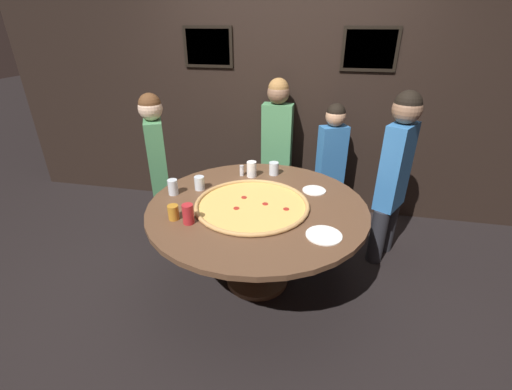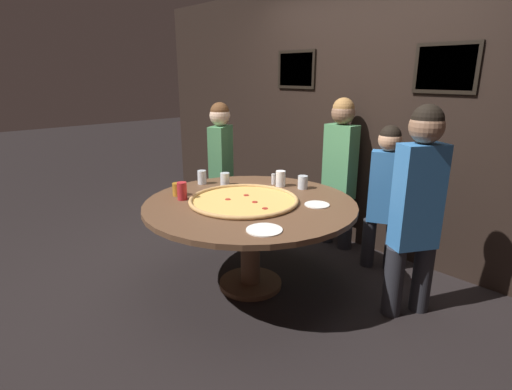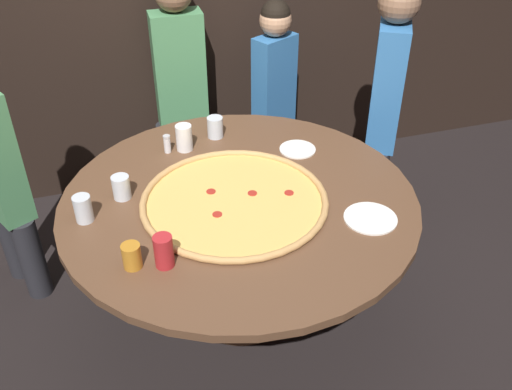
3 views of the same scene
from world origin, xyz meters
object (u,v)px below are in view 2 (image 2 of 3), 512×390
Objects in this scene: drink_cup_near_right at (177,189)px; drink_cup_front_edge at (225,179)px; diner_side_right at (221,161)px; dining_table at (250,216)px; white_plate_right_side at (317,205)px; giant_pizza at (244,200)px; diner_far_left at (385,190)px; drink_cup_far_right at (182,191)px; drink_cup_by_shaker at (281,179)px; diner_far_right at (340,165)px; drink_cup_beside_pizza at (202,177)px; diner_centre_back at (417,201)px; drink_cup_centre_back at (303,182)px; condiment_shaker at (273,179)px; white_plate_beside_cup at (264,230)px.

drink_cup_front_edge is at bearing 88.35° from drink_cup_near_right.
dining_table is at bearing -144.33° from diner_side_right.
drink_cup_near_right is 1.15m from white_plate_right_side.
diner_far_left is at bearing 62.94° from giant_pizza.
drink_cup_far_right reaches higher than drink_cup_by_shaker.
drink_cup_by_shaker is 0.09× the size of diner_far_right.
drink_cup_by_shaker is at bearing 40.94° from drink_cup_beside_pizza.
white_plate_right_side is 0.72m from diner_centre_back.
drink_cup_near_right is (-0.57, -0.92, -0.00)m from drink_cup_centre_back.
drink_cup_front_edge is 0.53m from drink_cup_far_right.
drink_cup_centre_back reaches higher than dining_table.
drink_cup_beside_pizza is at bearing 13.97° from diner_far_left.
dining_table is 0.57m from drink_cup_front_edge.
drink_cup_beside_pizza is 0.72m from drink_cup_by_shaker.
drink_cup_far_right is at bearing -139.38° from giant_pizza.
drink_cup_front_edge reaches higher than drink_cup_near_right.
drink_cup_near_right is 0.56× the size of white_plate_right_side.
drink_cup_beside_pizza is at bearing 114.16° from drink_cup_near_right.
diner_centre_back is at bearing 4.33° from drink_cup_by_shaker.
drink_cup_near_right is 0.07× the size of diner_centre_back.
drink_cup_front_edge is 0.98× the size of drink_cup_centre_back.
drink_cup_far_right is 1.63m from diner_far_right.
white_plate_beside_cup is at bearing -48.02° from condiment_shaker.
drink_cup_front_edge reaches higher than condiment_shaker.
diner_centre_back is at bearing 22.98° from white_plate_right_side.
giant_pizza is at bearing -141.19° from white_plate_right_side.
white_plate_beside_cup is at bearing -81.56° from white_plate_right_side.
white_plate_right_side is at bearing 34.56° from drink_cup_near_right.
drink_cup_centre_back is 1.19× the size of condiment_shaker.
drink_cup_far_right is 1.74m from diner_far_left.
dining_table is 0.58m from drink_cup_far_right.
condiment_shaker is at bearing 71.00° from drink_cup_near_right.
white_plate_beside_cup is at bearing -0.17° from drink_cup_near_right.
diner_centre_back reaches higher than drink_cup_by_shaker.
diner_far_left is at bearing 40.46° from drink_cup_beside_pizza.
diner_centre_back is at bearing 29.27° from dining_table.
giant_pizza is at bearing -30.68° from diner_centre_back.
white_plate_beside_cup is 0.16× the size of diner_centre_back.
drink_cup_beside_pizza reaches higher than white_plate_beside_cup.
giant_pizza is 0.53m from drink_cup_front_edge.
drink_cup_by_shaker is (-0.12, 0.54, 0.06)m from giant_pizza.
giant_pizza is 7.50× the size of drink_cup_centre_back.
drink_cup_beside_pizza is 0.65m from condiment_shaker.
dining_table is 1.23m from diner_far_left.
drink_cup_far_right is 0.75× the size of white_plate_right_side.
drink_cup_far_right is 1.14m from diner_side_right.
drink_cup_near_right is (-0.53, -0.33, 0.17)m from dining_table.
dining_table is at bearing -17.12° from drink_cup_front_edge.
drink_cup_beside_pizza is at bearing 62.34° from diner_far_right.
dining_table is at bearing -31.46° from diner_centre_back.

